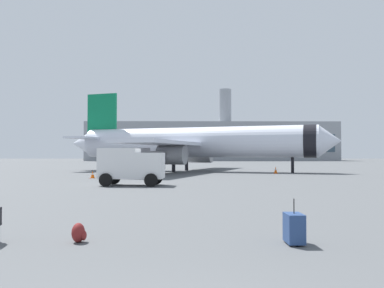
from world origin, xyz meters
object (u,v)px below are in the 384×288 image
object	(u,v)px
service_truck	(142,159)
safety_cone_near	(276,170)
rolling_suitcase	(294,228)
traveller_backpack	(79,233)
cargo_van	(131,165)
safety_cone_mid	(93,175)
airplane_at_gate	(193,143)

from	to	relation	value
service_truck	safety_cone_near	distance (m)	15.18
rolling_suitcase	traveller_backpack	bearing A→B (deg)	177.10
rolling_suitcase	traveller_backpack	size ratio (longest dim) A/B	2.29
cargo_van	safety_cone_mid	world-z (taller)	cargo_van
service_truck	safety_cone_mid	world-z (taller)	service_truck
safety_cone_mid	rolling_suitcase	distance (m)	29.14
safety_cone_near	traveller_backpack	xyz separation A→B (m)	(-12.74, -35.30, -0.15)
service_truck	cargo_van	distance (m)	17.32
airplane_at_gate	safety_cone_near	distance (m)	11.22
safety_cone_mid	service_truck	bearing A→B (deg)	67.76
rolling_suitcase	airplane_at_gate	bearing A→B (deg)	92.48
airplane_at_gate	service_truck	world-z (taller)	airplane_at_gate
safety_cone_near	traveller_backpack	world-z (taller)	safety_cone_near
airplane_at_gate	rolling_suitcase	xyz separation A→B (m)	(1.78, -41.02, -3.27)
rolling_suitcase	traveller_backpack	world-z (taller)	rolling_suitcase
rolling_suitcase	safety_cone_mid	bearing A→B (deg)	112.60
cargo_van	safety_cone_near	bearing A→B (deg)	51.04
service_truck	cargo_van	bearing A→B (deg)	-86.21
safety_cone_near	rolling_suitcase	size ratio (longest dim) A/B	0.71
cargo_van	safety_cone_near	world-z (taller)	cargo_van
airplane_at_gate	rolling_suitcase	bearing A→B (deg)	-87.52
airplane_at_gate	cargo_van	bearing A→B (deg)	-101.77
service_truck	safety_cone_mid	bearing A→B (deg)	-112.24
service_truck	traveller_backpack	bearing A→B (deg)	-86.12
airplane_at_gate	safety_cone_near	bearing A→B (deg)	-30.57
airplane_at_gate	rolling_suitcase	distance (m)	41.19
service_truck	safety_cone_near	xyz separation A→B (m)	(15.13, 0.02, -1.22)
airplane_at_gate	safety_cone_near	size ratio (longest dim) A/B	44.29
service_truck	rolling_suitcase	world-z (taller)	service_truck
airplane_at_gate	safety_cone_mid	bearing A→B (deg)	-123.71
safety_cone_mid	cargo_van	bearing A→B (deg)	-61.52
cargo_van	traveller_backpack	distance (m)	18.09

